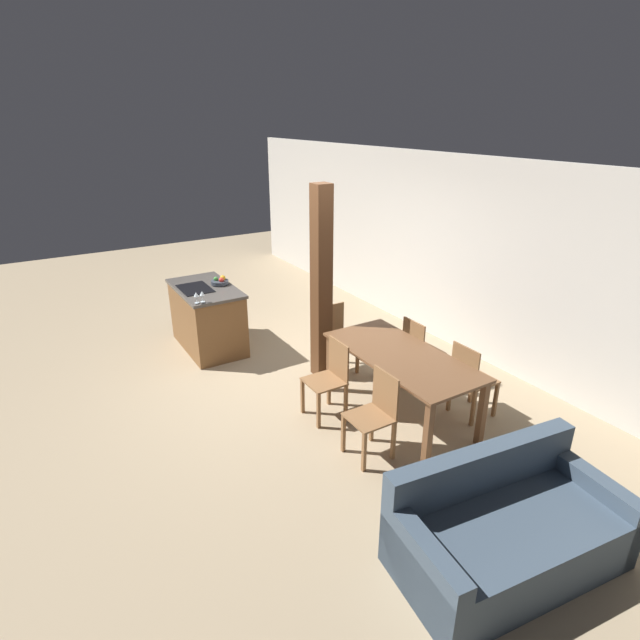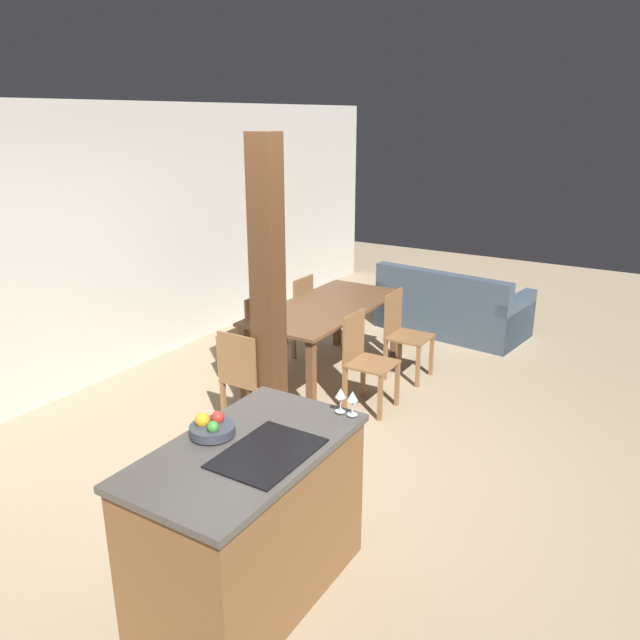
% 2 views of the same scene
% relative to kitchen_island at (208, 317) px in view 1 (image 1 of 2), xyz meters
% --- Properties ---
extents(ground_plane, '(16.00, 16.00, 0.00)m').
position_rel_kitchen_island_xyz_m(ground_plane, '(1.33, 0.53, -0.47)').
color(ground_plane, '#9E896B').
extents(wall_back, '(11.20, 0.08, 2.70)m').
position_rel_kitchen_island_xyz_m(wall_back, '(1.33, 3.15, 0.88)').
color(wall_back, beige).
rests_on(wall_back, ground_plane).
extents(kitchen_island, '(1.32, 0.76, 0.94)m').
position_rel_kitchen_island_xyz_m(kitchen_island, '(0.00, 0.00, 0.00)').
color(kitchen_island, brown).
rests_on(kitchen_island, ground_plane).
extents(fruit_bowl, '(0.25, 0.25, 0.12)m').
position_rel_kitchen_island_xyz_m(fruit_bowl, '(0.00, 0.23, 0.51)').
color(fruit_bowl, '#383D47').
rests_on(fruit_bowl, kitchen_island).
extents(wine_glass_near, '(0.06, 0.06, 0.15)m').
position_rel_kitchen_island_xyz_m(wine_glass_near, '(0.59, -0.31, 0.58)').
color(wine_glass_near, silver).
rests_on(wine_glass_near, kitchen_island).
extents(wine_glass_middle, '(0.06, 0.06, 0.15)m').
position_rel_kitchen_island_xyz_m(wine_glass_middle, '(0.59, -0.23, 0.58)').
color(wine_glass_middle, silver).
rests_on(wine_glass_middle, kitchen_island).
extents(dining_table, '(1.86, 0.86, 0.76)m').
position_rel_kitchen_island_xyz_m(dining_table, '(2.84, 1.22, 0.20)').
color(dining_table, brown).
rests_on(dining_table, ground_plane).
extents(dining_chair_near_left, '(0.40, 0.40, 0.89)m').
position_rel_kitchen_island_xyz_m(dining_chair_near_left, '(2.42, 0.56, 0.00)').
color(dining_chair_near_left, brown).
rests_on(dining_chair_near_left, ground_plane).
extents(dining_chair_near_right, '(0.40, 0.40, 0.89)m').
position_rel_kitchen_island_xyz_m(dining_chair_near_right, '(3.26, 0.56, 0.00)').
color(dining_chair_near_right, brown).
rests_on(dining_chair_near_right, ground_plane).
extents(dining_chair_far_left, '(0.40, 0.40, 0.89)m').
position_rel_kitchen_island_xyz_m(dining_chair_far_left, '(2.42, 1.88, 0.00)').
color(dining_chair_far_left, brown).
rests_on(dining_chair_far_left, ground_plane).
extents(dining_chair_far_right, '(0.40, 0.40, 0.89)m').
position_rel_kitchen_island_xyz_m(dining_chair_far_right, '(3.26, 1.88, 0.00)').
color(dining_chair_far_right, brown).
rests_on(dining_chair_far_right, ground_plane).
extents(dining_chair_head_end, '(0.40, 0.40, 0.89)m').
position_rel_kitchen_island_xyz_m(dining_chair_head_end, '(1.54, 1.22, 0.00)').
color(dining_chair_head_end, brown).
rests_on(dining_chair_head_end, ground_plane).
extents(couch, '(1.09, 1.82, 0.82)m').
position_rel_kitchen_island_xyz_m(couch, '(4.83, 0.61, -0.18)').
color(couch, '#3D4C5B').
rests_on(couch, ground_plane).
extents(timber_post, '(0.21, 0.21, 2.46)m').
position_rel_kitchen_island_xyz_m(timber_post, '(1.55, 0.98, 0.76)').
color(timber_post, '#4C2D19').
rests_on(timber_post, ground_plane).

